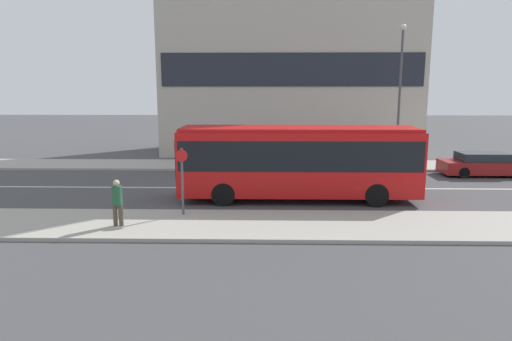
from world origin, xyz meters
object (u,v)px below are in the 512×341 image
city_bus (298,158)px  parked_car_0 (484,165)px  street_lamp (400,83)px  pedestrian_near_stop (117,200)px  bus_stop_sign (182,176)px

city_bus → parked_car_0: size_ratio=2.17×
city_bus → street_lamp: size_ratio=1.23×
city_bus → pedestrian_near_stop: 7.82m
parked_car_0 → street_lamp: bearing=155.1°
pedestrian_near_stop → street_lamp: bearing=-132.5°
bus_stop_sign → street_lamp: (10.83, 10.65, 3.44)m
parked_car_0 → bus_stop_sign: 17.43m
bus_stop_sign → street_lamp: bearing=44.5°
parked_car_0 → street_lamp: size_ratio=0.57×
city_bus → parked_car_0: bearing=27.1°
pedestrian_near_stop → bus_stop_sign: (1.95, 1.46, 0.56)m
city_bus → bus_stop_sign: city_bus is taller
pedestrian_near_stop → street_lamp: 18.05m
city_bus → bus_stop_sign: size_ratio=4.07×
city_bus → bus_stop_sign: 5.36m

